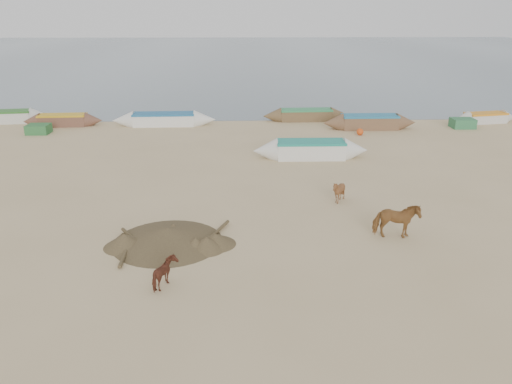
# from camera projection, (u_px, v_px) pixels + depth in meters

# --- Properties ---
(ground) EXTENTS (140.00, 140.00, 0.00)m
(ground) POSITION_uv_depth(u_px,v_px,m) (260.00, 264.00, 15.90)
(ground) COLOR tan
(ground) RESTS_ON ground
(sea) EXTENTS (160.00, 160.00, 0.00)m
(sea) POSITION_uv_depth(u_px,v_px,m) (243.00, 54.00, 92.89)
(sea) COLOR slate
(sea) RESTS_ON ground
(cow_adult) EXTENTS (1.63, 0.88, 1.32)m
(cow_adult) POSITION_uv_depth(u_px,v_px,m) (396.00, 221.00, 17.53)
(cow_adult) COLOR brown
(cow_adult) RESTS_ON ground
(calf_front) EXTENTS (1.07, 0.99, 0.98)m
(calf_front) POSITION_uv_depth(u_px,v_px,m) (339.00, 191.00, 20.89)
(calf_front) COLOR brown
(calf_front) RESTS_ON ground
(calf_right) EXTENTS (0.80, 0.92, 0.87)m
(calf_right) POSITION_uv_depth(u_px,v_px,m) (166.00, 274.00, 14.46)
(calf_right) COLOR brown
(calf_right) RESTS_ON ground
(near_canoe) EXTENTS (6.28, 1.42, 0.96)m
(near_canoe) POSITION_uv_depth(u_px,v_px,m) (310.00, 150.00, 27.20)
(near_canoe) COLOR silver
(near_canoe) RESTS_ON ground
(debris_pile) EXTENTS (4.61, 4.61, 0.54)m
(debris_pile) POSITION_uv_depth(u_px,v_px,m) (167.00, 235.00, 17.34)
(debris_pile) COLOR brown
(debris_pile) RESTS_ON ground
(waterline_canoes) EXTENTS (58.31, 4.51, 0.96)m
(waterline_canoes) POSITION_uv_depth(u_px,v_px,m) (228.00, 118.00, 35.26)
(waterline_canoes) COLOR brown
(waterline_canoes) RESTS_ON ground
(beach_clutter) EXTENTS (44.58, 5.01, 0.64)m
(beach_clutter) POSITION_uv_depth(u_px,v_px,m) (315.00, 123.00, 34.35)
(beach_clutter) COLOR #2D6533
(beach_clutter) RESTS_ON ground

